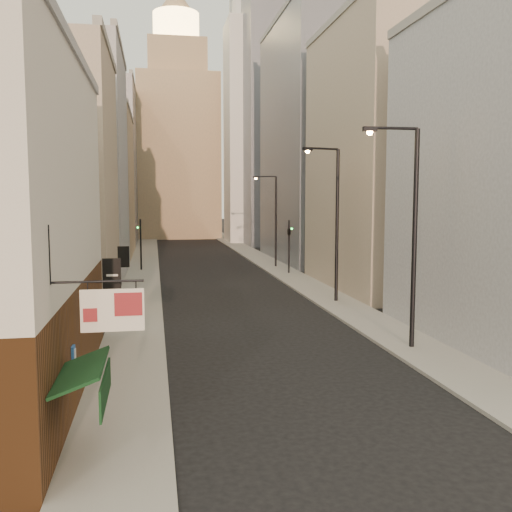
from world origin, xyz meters
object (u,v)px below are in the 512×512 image
(streetlamp_mid, at_px, (334,216))
(traffic_light_right, at_px, (289,234))
(clock_tower, at_px, (178,138))
(streetlamp_far, at_px, (273,216))
(traffic_light_left, at_px, (141,236))
(white_tower, at_px, (252,124))
(streetlamp_near, at_px, (409,225))

(streetlamp_mid, height_order, traffic_light_right, streetlamp_mid)
(clock_tower, bearing_deg, traffic_light_right, -81.73)
(streetlamp_far, xyz_separation_m, traffic_light_left, (-13.09, -0.52, -1.85))
(clock_tower, relative_size, streetlamp_mid, 4.38)
(white_tower, xyz_separation_m, streetlamp_mid, (-3.74, -53.64, -12.75))
(traffic_light_left, relative_size, traffic_light_right, 1.00)
(traffic_light_left, bearing_deg, streetlamp_mid, 113.46)
(white_tower, bearing_deg, streetlamp_mid, -93.98)
(white_tower, bearing_deg, traffic_light_right, -94.78)
(white_tower, xyz_separation_m, streetlamp_far, (-3.61, -33.84, -13.36))
(streetlamp_far, xyz_separation_m, traffic_light_right, (0.34, -5.30, -1.50))
(streetlamp_mid, bearing_deg, streetlamp_near, -104.58)
(traffic_light_left, height_order, traffic_light_right, same)
(clock_tower, xyz_separation_m, streetlamp_far, (7.39, -47.84, -12.38))
(clock_tower, distance_m, white_tower, 17.83)
(white_tower, relative_size, streetlamp_near, 4.09)
(white_tower, distance_m, traffic_light_left, 41.12)
(white_tower, height_order, traffic_light_right, white_tower)
(clock_tower, distance_m, traffic_light_left, 50.73)
(white_tower, relative_size, traffic_light_left, 8.30)
(streetlamp_near, xyz_separation_m, traffic_light_right, (0.74, 26.44, -2.04))
(streetlamp_far, bearing_deg, streetlamp_near, -72.26)
(clock_tower, xyz_separation_m, traffic_light_left, (-5.70, -48.36, -14.23))
(clock_tower, xyz_separation_m, white_tower, (11.00, -14.00, 0.97))
(white_tower, distance_m, streetlamp_mid, 55.26)
(clock_tower, height_order, traffic_light_right, clock_tower)
(clock_tower, bearing_deg, streetlamp_near, -84.98)
(streetlamp_near, height_order, traffic_light_right, streetlamp_near)
(streetlamp_far, relative_size, traffic_light_right, 1.84)
(clock_tower, xyz_separation_m, traffic_light_right, (7.73, -53.14, -13.88))
(streetlamp_near, bearing_deg, traffic_light_right, 88.85)
(white_tower, distance_m, traffic_light_right, 41.99)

